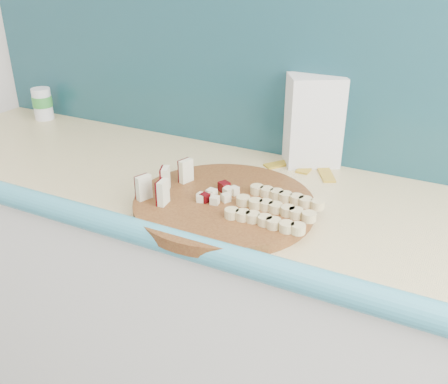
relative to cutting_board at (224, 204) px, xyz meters
name	(u,v)px	position (x,y,z in m)	size (l,w,h in m)	color
kitchen_counter	(236,323)	(-0.02, 0.12, -0.47)	(2.20, 0.63, 0.91)	white
backsplash	(282,72)	(-0.02, 0.40, 0.24)	(2.20, 0.02, 0.50)	teal
cutting_board	(224,204)	(0.00, 0.00, 0.00)	(0.44, 0.44, 0.03)	#441E0E
apple_wedges	(164,182)	(-0.15, -0.04, 0.04)	(0.08, 0.17, 0.06)	beige
apple_chunks	(214,193)	(-0.03, 0.00, 0.02)	(0.07, 0.08, 0.02)	beige
banana_slices	(275,208)	(0.13, 0.00, 0.02)	(0.19, 0.17, 0.02)	#CCB77C
flour_bag	(314,121)	(0.09, 0.38, 0.12)	(0.15, 0.11, 0.26)	silver
canister	(42,103)	(-0.91, 0.33, 0.05)	(0.07, 0.07, 0.12)	silver
banana_peel	(308,165)	(0.10, 0.35, -0.01)	(0.22, 0.19, 0.01)	gold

